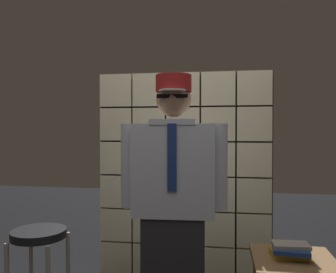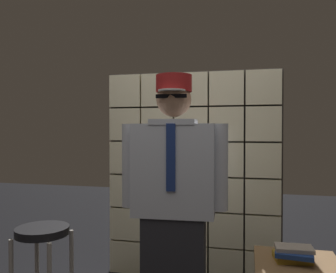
{
  "view_description": "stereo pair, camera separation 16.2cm",
  "coord_description": "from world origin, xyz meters",
  "px_view_note": "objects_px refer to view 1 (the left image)",
  "views": [
    {
      "loc": [
        0.36,
        -1.77,
        1.38
      ],
      "look_at": [
        0.02,
        0.38,
        1.34
      ],
      "focal_mm": 36.79,
      "sensor_mm": 36.0,
      "label": 1
    },
    {
      "loc": [
        0.51,
        -1.74,
        1.38
      ],
      "look_at": [
        0.02,
        0.38,
        1.34
      ],
      "focal_mm": 36.79,
      "sensor_mm": 36.0,
      "label": 2
    }
  ],
  "objects_px": {
    "standing_person": "(174,204)",
    "book_stack": "(290,251)",
    "bar_stool": "(39,260)",
    "side_table": "(294,270)"
  },
  "relations": [
    {
      "from": "standing_person",
      "to": "bar_stool",
      "type": "relative_size",
      "value": 2.3
    },
    {
      "from": "bar_stool",
      "to": "side_table",
      "type": "relative_size",
      "value": 1.35
    },
    {
      "from": "bar_stool",
      "to": "book_stack",
      "type": "xyz_separation_m",
      "value": [
        1.57,
        0.29,
        0.04
      ]
    },
    {
      "from": "book_stack",
      "to": "standing_person",
      "type": "bearing_deg",
      "value": -171.17
    },
    {
      "from": "bar_stool",
      "to": "book_stack",
      "type": "distance_m",
      "value": 1.6
    },
    {
      "from": "standing_person",
      "to": "bar_stool",
      "type": "distance_m",
      "value": 0.92
    },
    {
      "from": "standing_person",
      "to": "bar_stool",
      "type": "height_order",
      "value": "standing_person"
    },
    {
      "from": "standing_person",
      "to": "side_table",
      "type": "xyz_separation_m",
      "value": [
        0.77,
        0.11,
        -0.42
      ]
    },
    {
      "from": "standing_person",
      "to": "book_stack",
      "type": "height_order",
      "value": "standing_person"
    },
    {
      "from": "standing_person",
      "to": "book_stack",
      "type": "bearing_deg",
      "value": 5.6
    }
  ]
}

